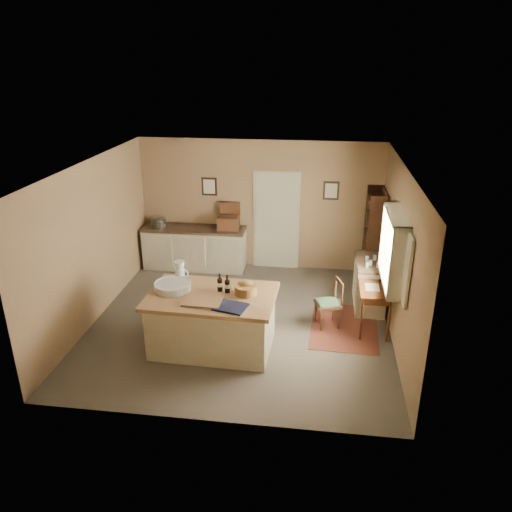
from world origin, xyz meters
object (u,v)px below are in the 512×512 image
Objects in this scene: desk_chair at (328,304)px; shelving_unit at (375,238)px; right_cabinet at (370,284)px; writing_desk at (375,293)px; work_island at (212,319)px; sideboard at (195,246)px.

desk_chair is 0.44× the size of shelving_unit.
right_cabinet is 0.52× the size of shelving_unit.
right_cabinet is (-0.00, 0.78, -0.21)m from writing_desk.
work_island is 2.68m from writing_desk.
sideboard is 1.15× the size of shelving_unit.
work_island reaches higher than sideboard.
sideboard reaches higher than desk_chair.
desk_chair is at bearing -37.11° from sideboard.
work_island is 0.91× the size of sideboard.
sideboard is 3.73m from shelving_unit.
work_island reaches higher than right_cabinet.
writing_desk is 0.43× the size of shelving_unit.
sideboard is (-1.02, 3.01, -0.00)m from work_island.
desk_chair is at bearing 28.51° from work_island.
shelving_unit is (0.15, 1.90, 0.28)m from writing_desk.
sideboard reaches higher than writing_desk.
sideboard is 2.64× the size of desk_chair.
sideboard is 2.19× the size of right_cabinet.
shelving_unit reaches higher than desk_chair.
right_cabinet is at bearing -97.59° from shelving_unit.
shelving_unit reaches higher than right_cabinet.
right_cabinet reaches higher than desk_chair.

